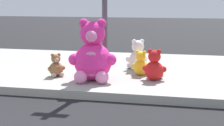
% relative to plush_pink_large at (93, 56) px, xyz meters
% --- Properties ---
extents(sidewalk, '(28.00, 4.40, 0.15)m').
position_rel_plush_pink_large_xyz_m(sidewalk, '(-0.90, 1.39, -0.55)').
color(sidewalk, '#9E9B93').
rests_on(sidewalk, ground_plane).
extents(plush_pink_large, '(0.91, 0.83, 1.19)m').
position_rel_plush_pink_large_xyz_m(plush_pink_large, '(0.00, 0.00, 0.00)').
color(plush_pink_large, '#F22D93').
rests_on(plush_pink_large, sidewalk).
extents(plush_yellow, '(0.39, 0.36, 0.52)m').
position_rel_plush_pink_large_xyz_m(plush_yellow, '(0.84, 0.70, -0.27)').
color(plush_yellow, yellow).
rests_on(plush_yellow, sidewalk).
extents(plush_brown, '(0.33, 0.34, 0.47)m').
position_rel_plush_pink_large_xyz_m(plush_brown, '(-0.83, 0.20, -0.29)').
color(plush_brown, olive).
rests_on(plush_brown, sidewalk).
extents(plush_red, '(0.47, 0.42, 0.61)m').
position_rel_plush_pink_large_xyz_m(plush_red, '(1.16, 0.30, -0.23)').
color(plush_red, red).
rests_on(plush_red, sidewalk).
extents(plush_tan, '(0.39, 0.39, 0.54)m').
position_rel_plush_pink_large_xyz_m(plush_tan, '(-0.41, 1.46, -0.26)').
color(plush_tan, tan).
rests_on(plush_tan, sidewalk).
extents(plush_white, '(0.48, 0.49, 0.68)m').
position_rel_plush_pink_large_xyz_m(plush_white, '(0.69, 1.24, -0.20)').
color(plush_white, white).
rests_on(plush_white, sidewalk).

